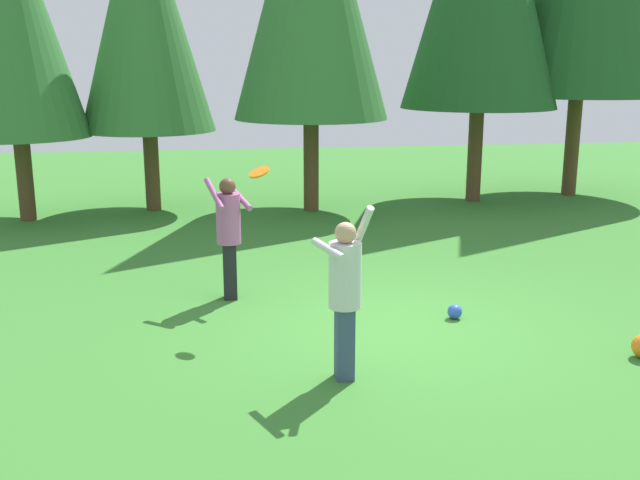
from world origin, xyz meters
name	(u,v)px	position (x,y,z in m)	size (l,w,h in m)	color
ground_plane	(395,328)	(0.00, 0.00, 0.00)	(40.00, 40.00, 0.00)	#387A2D
person_thrower	(345,287)	(-0.91, -1.40, 1.02)	(0.62, 0.62, 1.88)	#38476B
person_catcher	(229,228)	(-2.02, 1.52, 1.03)	(0.66, 0.71, 1.73)	black
frisbee	(259,172)	(-1.64, 0.58, 1.94)	(0.36, 0.37, 0.13)	orange
ball_blue	(455,312)	(0.86, 0.22, 0.10)	(0.19, 0.19, 0.19)	blue
tree_far_left	(9,10)	(-6.10, 7.53, 4.28)	(2.87, 2.87, 6.85)	brown
tree_left	(143,10)	(-3.53, 8.28, 4.36)	(2.92, 2.92, 6.98)	brown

